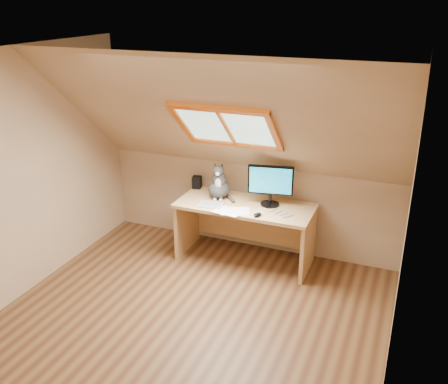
% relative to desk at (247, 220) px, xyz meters
% --- Properties ---
extents(ground, '(3.50, 3.50, 0.00)m').
position_rel_desk_xyz_m(ground, '(-0.08, -1.45, -0.47)').
color(ground, brown).
rests_on(ground, ground).
extents(room_shell, '(3.52, 3.52, 2.41)m').
position_rel_desk_xyz_m(room_shell, '(-0.08, -1.54, 0.96)').
color(room_shell, tan).
rests_on(room_shell, ground).
extents(desk, '(1.50, 0.66, 0.68)m').
position_rel_desk_xyz_m(desk, '(0.00, 0.00, 0.00)').
color(desk, tan).
rests_on(desk, ground).
extents(monitor, '(0.49, 0.21, 0.45)m').
position_rel_desk_xyz_m(monitor, '(0.25, 0.01, 0.47)').
color(monitor, black).
rests_on(monitor, desk).
extents(cat, '(0.29, 0.33, 0.43)m').
position_rel_desk_xyz_m(cat, '(-0.34, 0.00, 0.37)').
color(cat, '#3D3936').
rests_on(cat, desk).
extents(desk_speaker, '(0.11, 0.11, 0.14)m').
position_rel_desk_xyz_m(desk_speaker, '(-0.70, 0.18, 0.29)').
color(desk_speaker, black).
rests_on(desk_speaker, desk).
extents(graphics_tablet, '(0.29, 0.23, 0.01)m').
position_rel_desk_xyz_m(graphics_tablet, '(-0.34, -0.24, 0.22)').
color(graphics_tablet, '#B2B2B7').
rests_on(graphics_tablet, desk).
extents(mouse, '(0.10, 0.12, 0.03)m').
position_rel_desk_xyz_m(mouse, '(0.22, -0.32, 0.23)').
color(mouse, black).
rests_on(mouse, desk).
extents(papers, '(0.35, 0.30, 0.01)m').
position_rel_desk_xyz_m(papers, '(-0.10, -0.33, 0.22)').
color(papers, white).
rests_on(papers, desk).
extents(cables, '(0.51, 0.26, 0.01)m').
position_rel_desk_xyz_m(cables, '(0.34, -0.18, 0.22)').
color(cables, silver).
rests_on(cables, desk).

